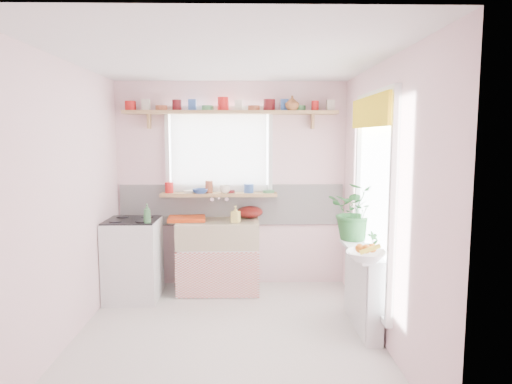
{
  "coord_description": "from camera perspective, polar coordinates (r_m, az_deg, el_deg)",
  "views": [
    {
      "loc": [
        0.19,
        -4.0,
        1.83
      ],
      "look_at": [
        0.28,
        0.55,
        1.28
      ],
      "focal_mm": 32.0,
      "sensor_mm": 36.0,
      "label": 1
    }
  ],
  "objects": [
    {
      "name": "cooker",
      "position": [
        5.39,
        -15.1,
        -8.09
      ],
      "size": [
        0.58,
        0.58,
        0.93
      ],
      "color": "white",
      "rests_on": "ground"
    },
    {
      "name": "colander",
      "position": [
        5.57,
        -0.75,
        -2.5
      ],
      "size": [
        0.37,
        0.37,
        0.14
      ],
      "primitive_type": "ellipsoid",
      "rotation": [
        0.0,
        0.0,
        0.2
      ],
      "color": "maroon",
      "rests_on": "sink_unit"
    },
    {
      "name": "sink_unit",
      "position": [
        5.48,
        -4.69,
        -7.91
      ],
      "size": [
        0.95,
        0.65,
        1.11
      ],
      "color": "white",
      "rests_on": "ground"
    },
    {
      "name": "jade_plant",
      "position": [
        4.79,
        12.39,
        -2.34
      ],
      "size": [
        0.66,
        0.62,
        0.6
      ],
      "primitive_type": "imported",
      "rotation": [
        0.0,
        0.0,
        -0.32
      ],
      "color": "#255C29",
      "rests_on": "radiator_ledge"
    },
    {
      "name": "cooker_bottle",
      "position": [
        5.01,
        -13.46,
        -2.62
      ],
      "size": [
        0.1,
        0.1,
        0.21
      ],
      "primitive_type": "imported",
      "rotation": [
        0.0,
        0.0,
        0.22
      ],
      "color": "#3A7542",
      "rests_on": "cooker"
    },
    {
      "name": "windowsill",
      "position": [
        5.53,
        -4.64,
        -0.31
      ],
      "size": [
        1.4,
        0.22,
        0.04
      ],
      "primitive_type": "cube",
      "color": "tan",
      "rests_on": "room"
    },
    {
      "name": "pine_shelf",
      "position": [
        5.48,
        -3.16,
        9.9
      ],
      "size": [
        2.52,
        0.24,
        0.04
      ],
      "primitive_type": "cube",
      "color": "tan",
      "rests_on": "room"
    },
    {
      "name": "sill_crockery",
      "position": [
        5.53,
        -5.16,
        0.45
      ],
      "size": [
        1.35,
        0.11,
        0.12
      ],
      "color": "red",
      "rests_on": "windowsill"
    },
    {
      "name": "room",
      "position": [
        4.9,
        4.39,
        1.48
      ],
      "size": [
        3.2,
        3.2,
        3.2
      ],
      "color": "silver",
      "rests_on": "ground"
    },
    {
      "name": "fruit",
      "position": [
        4.05,
        13.67,
        -6.89
      ],
      "size": [
        0.2,
        0.14,
        0.1
      ],
      "color": "#D56311",
      "rests_on": "fruit_bowl"
    },
    {
      "name": "shelf_crockery",
      "position": [
        5.48,
        -3.17,
        10.69
      ],
      "size": [
        2.47,
        0.11,
        0.12
      ],
      "color": "red",
      "rests_on": "pine_shelf"
    },
    {
      "name": "herb_pot",
      "position": [
        4.29,
        14.41,
        -6.15
      ],
      "size": [
        0.13,
        0.11,
        0.21
      ],
      "primitive_type": "imported",
      "rotation": [
        0.0,
        0.0,
        0.43
      ],
      "color": "#266029",
      "rests_on": "radiator_ledge"
    },
    {
      "name": "shelf_vase",
      "position": [
        5.45,
        4.55,
        11.02
      ],
      "size": [
        0.19,
        0.19,
        0.17
      ],
      "primitive_type": "imported",
      "rotation": [
        0.0,
        0.0,
        0.21
      ],
      "color": "#96592E",
      "rests_on": "pine_shelf"
    },
    {
      "name": "radiator_ledge",
      "position": [
        4.57,
        13.23,
        -11.57
      ],
      "size": [
        0.22,
        0.95,
        0.78
      ],
      "color": "white",
      "rests_on": "ground"
    },
    {
      "name": "fruit_bowl",
      "position": [
        4.06,
        13.58,
        -7.77
      ],
      "size": [
        0.43,
        0.43,
        0.08
      ],
      "primitive_type": "imported",
      "rotation": [
        0.0,
        0.0,
        -0.34
      ],
      "color": "white",
      "rests_on": "radiator_ledge"
    },
    {
      "name": "soap_bottle_sink",
      "position": [
        5.26,
        -2.56,
        -2.79
      ],
      "size": [
        0.11,
        0.12,
        0.19
      ],
      "primitive_type": "imported",
      "rotation": [
        0.0,
        0.0,
        -0.39
      ],
      "color": "#F9E36F",
      "rests_on": "sink_unit"
    },
    {
      "name": "sill_cup",
      "position": [
        5.46,
        -3.92,
        0.33
      ],
      "size": [
        0.15,
        0.15,
        0.1
      ],
      "primitive_type": "imported",
      "rotation": [
        0.0,
        0.0,
        0.28
      ],
      "color": "#EDE6CD",
      "rests_on": "windowsill"
    },
    {
      "name": "dish_tray",
      "position": [
        5.46,
        -8.65,
        -3.32
      ],
      "size": [
        0.46,
        0.36,
        0.04
      ],
      "primitive_type": "cube",
      "rotation": [
        0.0,
        0.0,
        0.09
      ],
      "color": "#E14314",
      "rests_on": "sink_unit"
    },
    {
      "name": "sill_bowl",
      "position": [
        5.48,
        -7.01,
        0.11
      ],
      "size": [
        0.21,
        0.21,
        0.06
      ],
      "primitive_type": "imported",
      "rotation": [
        0.0,
        0.0,
        0.22
      ],
      "color": "#30529E",
      "rests_on": "windowsill"
    }
  ]
}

